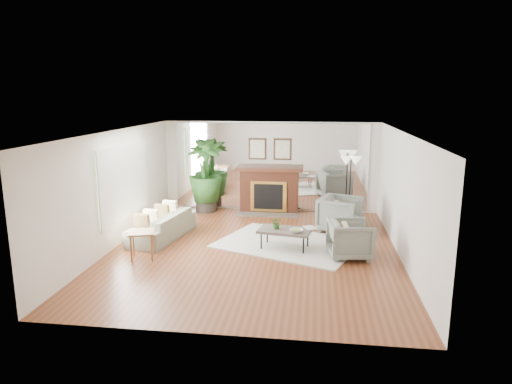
# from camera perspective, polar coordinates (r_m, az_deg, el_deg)

# --- Properties ---
(ground) EXTENTS (7.00, 7.00, 0.00)m
(ground) POSITION_cam_1_polar(r_m,az_deg,el_deg) (9.75, -0.29, -7.29)
(ground) COLOR brown
(ground) RESTS_ON ground
(wall_left) EXTENTS (0.02, 7.00, 2.50)m
(wall_left) POSITION_cam_1_polar(r_m,az_deg,el_deg) (10.24, -17.13, 0.36)
(wall_left) COLOR white
(wall_left) RESTS_ON ground
(wall_right) EXTENTS (0.02, 7.00, 2.50)m
(wall_right) POSITION_cam_1_polar(r_m,az_deg,el_deg) (9.50, 17.88, -0.59)
(wall_right) COLOR white
(wall_right) RESTS_ON ground
(wall_back) EXTENTS (6.00, 0.02, 2.50)m
(wall_back) POSITION_cam_1_polar(r_m,az_deg,el_deg) (12.82, 1.78, 3.20)
(wall_back) COLOR white
(wall_back) RESTS_ON ground
(mirror_panel) EXTENTS (5.40, 0.04, 2.40)m
(mirror_panel) POSITION_cam_1_polar(r_m,az_deg,el_deg) (12.80, 1.77, 3.19)
(mirror_panel) COLOR silver
(mirror_panel) RESTS_ON wall_back
(window_panel) EXTENTS (0.04, 2.40, 1.50)m
(window_panel) POSITION_cam_1_polar(r_m,az_deg,el_deg) (10.57, -16.13, 1.33)
(window_panel) COLOR #B2E09E
(window_panel) RESTS_ON wall_left
(fireplace) EXTENTS (1.85, 0.83, 2.05)m
(fireplace) POSITION_cam_1_polar(r_m,az_deg,el_deg) (12.70, 1.66, 0.40)
(fireplace) COLOR brown
(fireplace) RESTS_ON ground
(area_rug) EXTENTS (3.46, 2.98, 0.03)m
(area_rug) POSITION_cam_1_polar(r_m,az_deg,el_deg) (10.14, 3.96, -6.46)
(area_rug) COLOR silver
(area_rug) RESTS_ON ground
(coffee_table) EXTENTS (1.19, 0.82, 0.44)m
(coffee_table) POSITION_cam_1_polar(r_m,az_deg,el_deg) (9.73, 3.62, -4.89)
(coffee_table) COLOR #5E564A
(coffee_table) RESTS_ON ground
(sofa) EXTENTS (1.11, 2.12, 0.59)m
(sofa) POSITION_cam_1_polar(r_m,az_deg,el_deg) (10.69, -11.64, -4.13)
(sofa) COLOR gray
(sofa) RESTS_ON ground
(armchair_back) EXTENTS (1.19, 1.18, 0.85)m
(armchair_back) POSITION_cam_1_polar(r_m,az_deg,el_deg) (11.13, 10.46, -2.73)
(armchair_back) COLOR slate
(armchair_back) RESTS_ON ground
(armchair_front) EXTENTS (0.96, 0.94, 0.77)m
(armchair_front) POSITION_cam_1_polar(r_m,az_deg,el_deg) (9.42, 11.67, -5.80)
(armchair_front) COLOR slate
(armchair_front) RESTS_ON ground
(side_table) EXTENTS (0.61, 0.61, 0.56)m
(side_table) POSITION_cam_1_polar(r_m,az_deg,el_deg) (9.45, -14.08, -5.32)
(side_table) COLOR #96653C
(side_table) RESTS_ON ground
(potted_ficus) EXTENTS (1.00, 1.00, 2.03)m
(potted_ficus) POSITION_cam_1_polar(r_m,az_deg,el_deg) (12.76, -6.34, 2.33)
(potted_ficus) COLOR black
(potted_ficus) RESTS_ON ground
(floor_lamp) EXTENTS (0.54, 0.30, 1.66)m
(floor_lamp) POSITION_cam_1_polar(r_m,az_deg,el_deg) (12.11, 11.76, 3.22)
(floor_lamp) COLOR black
(floor_lamp) RESTS_ON ground
(tabletop_plant) EXTENTS (0.27, 0.24, 0.27)m
(tabletop_plant) POSITION_cam_1_polar(r_m,az_deg,el_deg) (9.72, 2.61, -3.86)
(tabletop_plant) COLOR #2F6424
(tabletop_plant) RESTS_ON coffee_table
(fruit_bowl) EXTENTS (0.33, 0.33, 0.07)m
(fruit_bowl) POSITION_cam_1_polar(r_m,az_deg,el_deg) (9.52, 5.05, -4.85)
(fruit_bowl) COLOR #96653C
(fruit_bowl) RESTS_ON coffee_table
(book) EXTENTS (0.34, 0.37, 0.02)m
(book) POSITION_cam_1_polar(r_m,az_deg,el_deg) (9.79, 6.17, -4.54)
(book) COLOR #96653C
(book) RESTS_ON coffee_table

